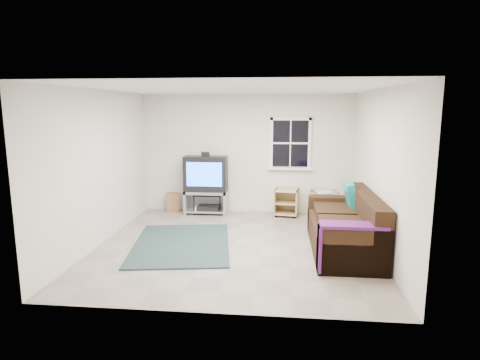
# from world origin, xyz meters

# --- Properties ---
(room) EXTENTS (4.60, 4.62, 4.60)m
(room) POSITION_xyz_m (0.95, 2.27, 1.48)
(room) COLOR gray
(room) RESTS_ON ground
(tv_unit) EXTENTS (0.93, 0.46, 1.36)m
(tv_unit) POSITION_xyz_m (-0.87, 2.05, 0.75)
(tv_unit) COLOR #929299
(tv_unit) RESTS_ON ground
(av_rack) EXTENTS (0.61, 0.44, 1.22)m
(av_rack) POSITION_xyz_m (-0.82, 2.06, 0.53)
(av_rack) COLOR black
(av_rack) RESTS_ON ground
(side_table_left) EXTENTS (0.55, 0.55, 0.57)m
(side_table_left) POSITION_xyz_m (0.89, 2.08, 0.31)
(side_table_left) COLOR tan
(side_table_left) RESTS_ON ground
(side_table_right) EXTENTS (0.59, 0.59, 0.57)m
(side_table_right) POSITION_xyz_m (1.69, 2.06, 0.32)
(side_table_right) COLOR tan
(side_table_right) RESTS_ON ground
(sofa) EXTENTS (0.99, 2.24, 1.02)m
(sofa) POSITION_xyz_m (1.82, -0.04, 0.36)
(sofa) COLOR black
(sofa) RESTS_ON ground
(shag_rug) EXTENTS (1.90, 2.40, 0.03)m
(shag_rug) POSITION_xyz_m (-0.92, -0.05, 0.01)
(shag_rug) COLOR black
(shag_rug) RESTS_ON ground
(paper_bag) EXTENTS (0.33, 0.25, 0.41)m
(paper_bag) POSITION_xyz_m (-1.66, 2.16, 0.20)
(paper_bag) COLOR #976343
(paper_bag) RESTS_ON ground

